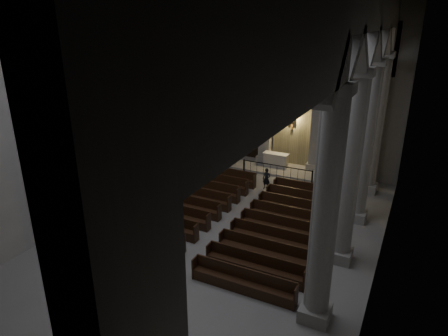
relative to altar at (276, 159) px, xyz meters
name	(u,v)px	position (x,y,z in m)	size (l,w,h in m)	color
room	(206,74)	(0.74, -10.89, 7.01)	(24.00, 24.10, 12.00)	gray
sanctuary_wall	(294,69)	(0.74, 0.65, 6.02)	(14.00, 0.77, 12.00)	gray
right_arcade	(360,73)	(6.24, -9.56, 7.23)	(1.00, 24.00, 12.00)	gray
left_pilasters	(133,127)	(-6.01, -7.39, 3.31)	(0.60, 13.00, 8.03)	gray
sanctuary_step	(284,170)	(0.74, -0.29, -0.52)	(8.50, 2.60, 0.15)	gray
altar	(276,159)	(0.00, 0.00, 0.00)	(1.73, 0.69, 0.88)	beige
altar_rail	(277,169)	(0.74, -1.83, 0.01)	(4.68, 0.09, 0.92)	black
candle_stand_left	(236,162)	(-2.49, -1.14, -0.24)	(0.22, 0.22, 1.30)	#AB9234
candle_stand_right	(322,180)	(3.65, -1.77, -0.23)	(0.23, 0.23, 1.35)	#AB9234
pews	(231,218)	(0.74, -8.55, -0.29)	(9.56, 9.63, 0.93)	black
worshipper	(266,179)	(0.74, -3.71, 0.05)	(0.47, 0.31, 1.29)	black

